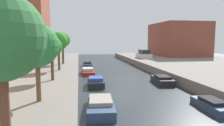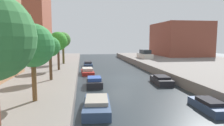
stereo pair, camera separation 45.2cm
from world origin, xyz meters
The scene contains 14 objects.
ground_plane centered at (0.00, 0.00, 0.00)m, with size 84.00×84.00×0.00m, color #232B30.
apartment_tower_far centered at (-16.00, 18.47, 12.16)m, with size 10.00×10.93×22.31m, color brown.
low_block_right centered at (18.00, 21.60, 4.73)m, with size 10.00×12.93×7.46m, color brown.
street_tree_1 centered at (-7.25, -10.99, 4.26)m, with size 2.53×2.53×4.54m.
street_tree_2 centered at (-7.25, -4.56, 3.96)m, with size 1.81×1.81×3.91m.
street_tree_3 centered at (-7.25, 1.71, 4.41)m, with size 2.23×2.23×4.56m.
street_tree_4 centered at (-7.25, 8.18, 4.56)m, with size 2.26×2.26×4.75m.
parked_car centered at (7.92, 15.69, 1.69)m, with size 2.01×4.81×1.67m.
moored_boat_left_1 centered at (-3.55, -10.43, 0.36)m, with size 1.99×4.25×0.84m.
moored_boat_left_2 centered at (-3.29, -3.34, 0.41)m, with size 1.60×3.11×0.95m.
moored_boat_left_3 centered at (-3.75, 4.12, 0.35)m, with size 1.72×3.84×0.83m.
moored_boat_left_4 centered at (-3.46, 12.05, 0.37)m, with size 1.45×3.98×0.86m.
moored_boat_right_1 centered at (3.74, -11.42, 0.32)m, with size 1.32×3.35×0.74m.
moored_boat_right_2 centered at (3.76, -3.24, 0.38)m, with size 1.77×3.75×0.86m.
Camera 2 is at (-4.44, -23.27, 4.60)m, focal length 32.59 mm.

